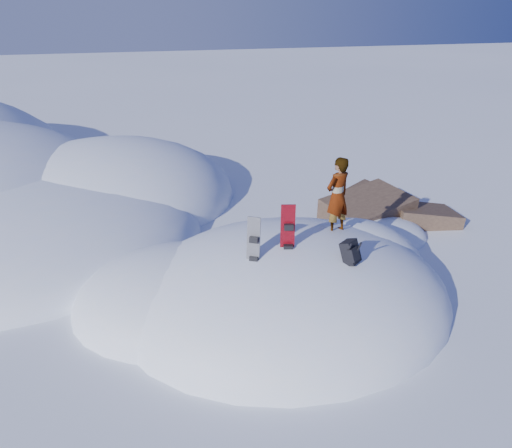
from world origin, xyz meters
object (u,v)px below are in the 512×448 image
object	(u,v)px
person	(337,196)
snowboard_red	(288,239)
snowboard_dark	(253,251)
backpack	(351,252)

from	to	relation	value
person	snowboard_red	bearing A→B (deg)	5.23
person	snowboard_dark	bearing A→B (deg)	0.26
snowboard_red	backpack	world-z (taller)	snowboard_red
snowboard_red	snowboard_dark	xyz separation A→B (m)	(-0.74, -0.17, -0.07)
snowboard_red	snowboard_dark	world-z (taller)	snowboard_red
snowboard_red	backpack	size ratio (longest dim) A/B	2.80
snowboard_dark	backpack	size ratio (longest dim) A/B	2.54
snowboard_dark	backpack	world-z (taller)	snowboard_dark
backpack	person	xyz separation A→B (m)	(0.30, 1.37, 0.60)
snowboard_dark	backpack	distance (m)	1.84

